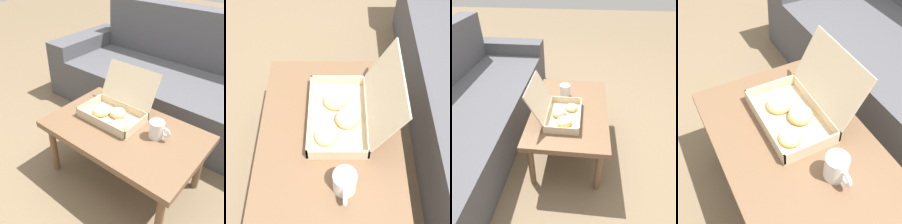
{
  "view_description": "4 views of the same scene",
  "coord_description": "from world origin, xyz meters",
  "views": [
    {
      "loc": [
        0.74,
        -1.1,
        1.37
      ],
      "look_at": [
        -0.13,
        -0.06,
        0.46
      ],
      "focal_mm": 42.0,
      "sensor_mm": 36.0,
      "label": 1
    },
    {
      "loc": [
        0.64,
        -0.06,
        1.5
      ],
      "look_at": [
        -0.13,
        -0.06,
        0.46
      ],
      "focal_mm": 50.0,
      "sensor_mm": 36.0,
      "label": 2
    },
    {
      "loc": [
        -1.41,
        -0.2,
        1.4
      ],
      "look_at": [
        -0.13,
        -0.06,
        0.46
      ],
      "focal_mm": 35.0,
      "sensor_mm": 36.0,
      "label": 3
    },
    {
      "loc": [
        0.65,
        -0.46,
        1.38
      ],
      "look_at": [
        -0.13,
        -0.06,
        0.46
      ],
      "focal_mm": 50.0,
      "sensor_mm": 36.0,
      "label": 4
    }
  ],
  "objects": [
    {
      "name": "ground_plane",
      "position": [
        0.0,
        0.0,
        0.0
      ],
      "size": [
        12.0,
        12.0,
        0.0
      ],
      "primitive_type": "plane",
      "color": "#756047"
    },
    {
      "name": "coffee_table",
      "position": [
        0.0,
        -0.09,
        0.37
      ],
      "size": [
        0.94,
        0.59,
        0.41
      ],
      "color": "brown",
      "rests_on": "ground_plane"
    },
    {
      "name": "pastry_box",
      "position": [
        -0.13,
        -0.02,
        0.47
      ],
      "size": [
        0.39,
        0.36,
        0.28
      ],
      "color": "beige",
      "rests_on": "coffee_table"
    },
    {
      "name": "coffee_mug",
      "position": [
        0.19,
        -0.04,
        0.46
      ],
      "size": [
        0.13,
        0.09,
        0.1
      ],
      "color": "white",
      "rests_on": "coffee_table"
    }
  ]
}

